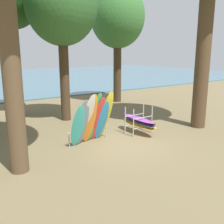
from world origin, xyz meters
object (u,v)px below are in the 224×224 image
(tree_deep_back, at_px, (118,18))
(board_storage_rack, at_px, (139,122))
(leaning_board_pile, at_px, (92,120))
(tree_far_left_back, at_px, (61,4))

(tree_deep_back, height_order, board_storage_rack, tree_deep_back)
(tree_deep_back, relative_size, leaning_board_pile, 3.87)
(leaning_board_pile, bearing_deg, board_storage_rack, 0.49)
(tree_deep_back, xyz_separation_m, leaning_board_pile, (-6.27, -6.97, -5.04))
(tree_deep_back, distance_m, leaning_board_pile, 10.64)
(tree_far_left_back, relative_size, tree_deep_back, 0.99)
(leaning_board_pile, relative_size, board_storage_rack, 1.01)
(tree_far_left_back, bearing_deg, board_storage_rack, -67.16)
(tree_deep_back, xyz_separation_m, board_storage_rack, (-3.78, -6.95, -5.50))
(tree_deep_back, bearing_deg, tree_far_left_back, -153.09)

